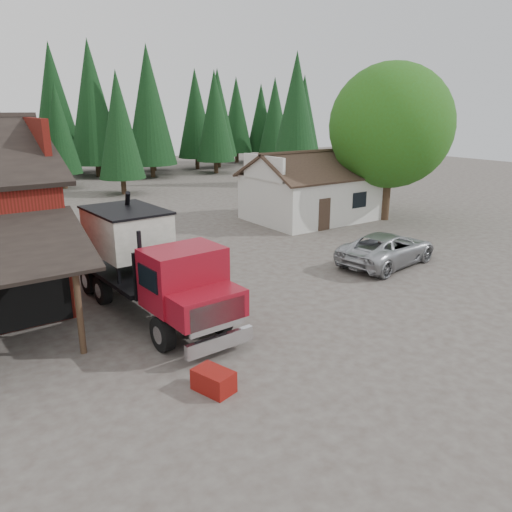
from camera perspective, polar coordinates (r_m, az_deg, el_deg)
ground at (r=17.21m, az=1.36°, el=-8.77°), size 120.00×120.00×0.00m
farmhouse at (r=34.29m, az=6.35°, el=6.98°), size 8.60×6.42×4.65m
deciduous_tree at (r=34.54m, az=15.18°, el=13.67°), size 8.00×8.00×10.20m
conifer_backdrop at (r=55.82m, az=-24.97°, el=7.55°), size 76.00×16.00×16.00m
near_pine_b at (r=45.20m, az=-15.39°, el=14.22°), size 3.96×3.96×10.40m
near_pine_c at (r=49.56m, az=4.61°, el=16.07°), size 4.84×4.84×12.40m
feed_truck at (r=18.66m, az=-12.33°, el=-0.55°), size 3.22×9.56×4.25m
silver_car at (r=25.02m, az=14.79°, el=0.82°), size 6.01×3.47×1.58m
equip_box at (r=13.93m, az=-4.87°, el=-14.00°), size 0.99×1.26×0.60m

